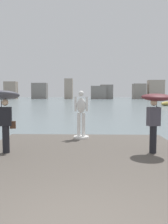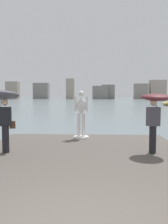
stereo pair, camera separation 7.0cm
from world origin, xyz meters
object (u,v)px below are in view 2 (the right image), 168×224
object	(u,v)px
onlooker_left	(2,103)
boat_near	(168,103)
statue_white_figure	(81,116)
onlooker_right	(155,106)

from	to	relation	value
onlooker_left	boat_near	size ratio (longest dim) A/B	0.48
statue_white_figure	onlooker_left	size ratio (longest dim) A/B	0.99
onlooker_right	boat_near	xyz separation A→B (m)	(14.46, 42.75, -1.46)
statue_white_figure	boat_near	bearing A→B (deg)	67.23
boat_near	statue_white_figure	bearing A→B (deg)	-112.77
statue_white_figure	onlooker_right	size ratio (longest dim) A/B	1.06
statue_white_figure	onlooker_right	xyz separation A→B (m)	(2.49, -2.39, 0.55)
onlooker_left	onlooker_right	size ratio (longest dim) A/B	1.07
statue_white_figure	onlooker_right	distance (m)	3.49
statue_white_figure	onlooker_left	distance (m)	3.57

